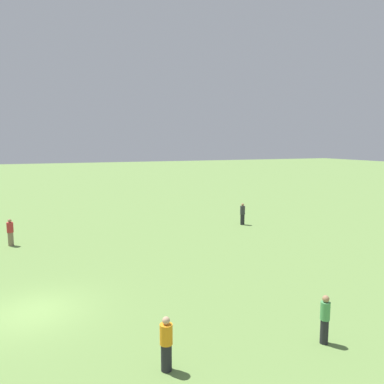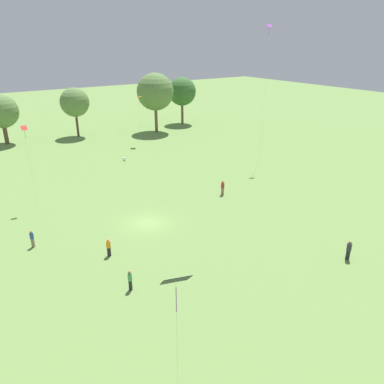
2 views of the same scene
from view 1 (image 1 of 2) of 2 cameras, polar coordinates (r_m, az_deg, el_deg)
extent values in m
plane|color=#6B8E47|center=(17.53, -23.01, -16.52)|extent=(240.00, 240.00, 0.00)
cylinder|color=#847056|center=(28.44, -25.90, -6.46)|extent=(0.40, 0.40, 0.93)
cylinder|color=#B72D2D|center=(28.27, -25.99, -4.87)|extent=(0.47, 0.47, 0.69)
sphere|color=#A87A56|center=(28.18, -26.04, -3.95)|extent=(0.24, 0.24, 0.24)
cylinder|color=#232328|center=(12.57, -3.92, -23.81)|extent=(0.37, 0.37, 0.86)
cylinder|color=orange|center=(12.19, -3.96, -20.80)|extent=(0.43, 0.43, 0.64)
sphere|color=tan|center=(11.99, -3.98, -18.95)|extent=(0.24, 0.24, 0.24)
cylinder|color=#232328|center=(14.66, 19.50, -19.39)|extent=(0.35, 0.35, 0.87)
cylinder|color=#4C9956|center=(14.34, 19.64, -16.70)|extent=(0.42, 0.42, 0.64)
sphere|color=#A87A56|center=(14.16, 19.72, -15.07)|extent=(0.24, 0.24, 0.24)
cylinder|color=#232328|center=(32.34, 7.69, -4.17)|extent=(0.37, 0.37, 0.90)
cylinder|color=#333338|center=(32.19, 7.71, -2.76)|extent=(0.43, 0.43, 0.72)
sphere|color=#A87A56|center=(32.11, 7.73, -1.92)|extent=(0.24, 0.24, 0.24)
camera|label=2|loc=(33.48, 70.62, 22.28)|focal=35.00mm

